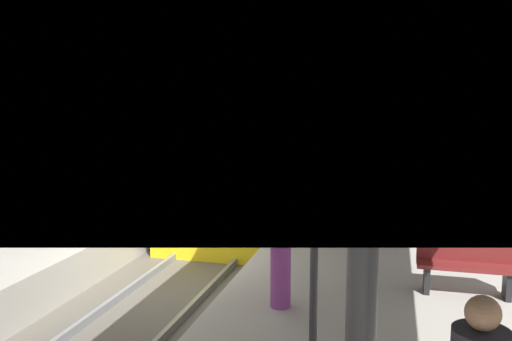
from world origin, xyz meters
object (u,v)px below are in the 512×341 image
Objects in this scene: platform_sign at (315,226)px; passenger_mid_platform at (382,196)px; platform_bench at (467,263)px; passenger_far_end at (281,243)px; commuter_train at (263,165)px.

passenger_mid_platform is at bearing 84.75° from platform_sign.
platform_bench is 0.81× the size of passenger_far_end.
platform_bench is 0.63× the size of platform_sign.
platform_bench is 3.01m from passenger_mid_platform.
platform_sign is (-1.80, -3.03, 1.16)m from platform_bench.
commuter_train is 7.76× the size of platform_bench.
commuter_train is 9.70m from platform_bench.
platform_bench is 3.71m from platform_sign.
passenger_far_end is at bearing -107.92° from passenger_mid_platform.
platform_sign reaches higher than passenger_far_end.
passenger_mid_platform is (0.53, 5.72, -0.72)m from platform_sign.
platform_sign is (3.29, -11.28, 0.90)m from commuter_train.
commuter_train reaches higher than platform_bench.
platform_bench is at bearing -58.33° from commuter_train.
platform_bench is at bearing 24.77° from passenger_far_end.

